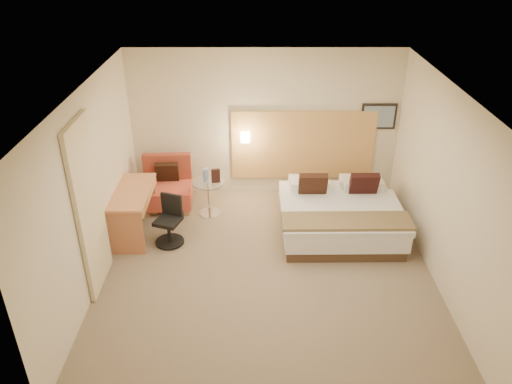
{
  "coord_description": "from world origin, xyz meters",
  "views": [
    {
      "loc": [
        -0.17,
        -5.93,
        4.53
      ],
      "look_at": [
        -0.16,
        0.43,
        1.08
      ],
      "focal_mm": 35.0,
      "sensor_mm": 36.0,
      "label": 1
    }
  ],
  "objects_px": {
    "bed": "(339,214)",
    "desk": "(134,200)",
    "side_table": "(209,196)",
    "desk_chair": "(170,224)",
    "lounge_chair": "(168,187)"
  },
  "relations": [
    {
      "from": "bed",
      "to": "desk_chair",
      "type": "distance_m",
      "value": 2.75
    },
    {
      "from": "bed",
      "to": "lounge_chair",
      "type": "bearing_deg",
      "value": 164.12
    },
    {
      "from": "bed",
      "to": "desk_chair",
      "type": "xyz_separation_m",
      "value": [
        -2.73,
        -0.35,
        0.02
      ]
    },
    {
      "from": "desk_chair",
      "to": "bed",
      "type": "bearing_deg",
      "value": 7.23
    },
    {
      "from": "side_table",
      "to": "desk_chair",
      "type": "xyz_separation_m",
      "value": [
        -0.55,
        -0.88,
        -0.02
      ]
    },
    {
      "from": "lounge_chair",
      "to": "bed",
      "type": "bearing_deg",
      "value": -15.88
    },
    {
      "from": "bed",
      "to": "desk",
      "type": "xyz_separation_m",
      "value": [
        -3.32,
        -0.09,
        0.32
      ]
    },
    {
      "from": "bed",
      "to": "desk",
      "type": "distance_m",
      "value": 3.33
    },
    {
      "from": "side_table",
      "to": "desk_chair",
      "type": "bearing_deg",
      "value": -122.07
    },
    {
      "from": "bed",
      "to": "side_table",
      "type": "distance_m",
      "value": 2.24
    },
    {
      "from": "lounge_chair",
      "to": "desk",
      "type": "xyz_separation_m",
      "value": [
        -0.37,
        -0.92,
        0.26
      ]
    },
    {
      "from": "lounge_chair",
      "to": "desk_chair",
      "type": "xyz_separation_m",
      "value": [
        0.21,
        -1.18,
        -0.03
      ]
    },
    {
      "from": "bed",
      "to": "desk",
      "type": "bearing_deg",
      "value": -178.52
    },
    {
      "from": "side_table",
      "to": "desk_chair",
      "type": "relative_size",
      "value": 0.82
    },
    {
      "from": "bed",
      "to": "side_table",
      "type": "relative_size",
      "value": 2.99
    }
  ]
}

